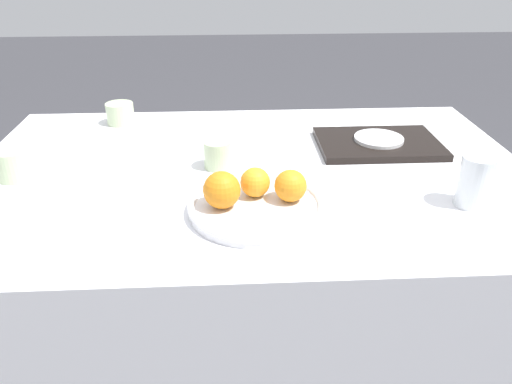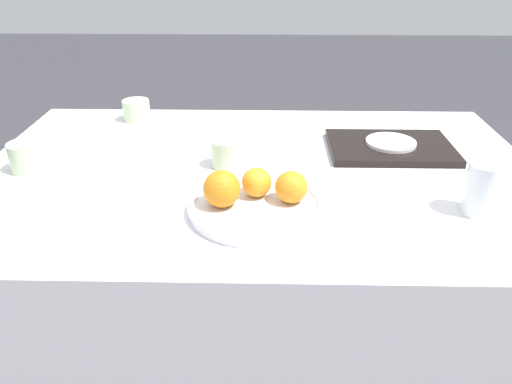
{
  "view_description": "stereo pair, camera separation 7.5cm",
  "coord_description": "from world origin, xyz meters",
  "px_view_note": "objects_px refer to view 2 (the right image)",
  "views": [
    {
      "loc": [
        -0.05,
        -1.19,
        1.3
      ],
      "look_at": [
        -0.0,
        -0.23,
        0.79
      ],
      "focal_mm": 35.0,
      "sensor_mm": 36.0,
      "label": 1
    },
    {
      "loc": [
        0.02,
        -1.19,
        1.3
      ],
      "look_at": [
        -0.0,
        -0.23,
        0.79
      ],
      "focal_mm": 35.0,
      "sensor_mm": 36.0,
      "label": 2
    }
  ],
  "objects_px": {
    "orange_1": "(222,189)",
    "serving_tray": "(390,147)",
    "orange_0": "(257,182)",
    "cup_0": "(27,157)",
    "side_plate": "(391,142)",
    "water_glass": "(482,189)",
    "cup_2": "(225,154)",
    "fruit_platter": "(256,206)",
    "orange_2": "(291,187)",
    "cup_1": "(136,110)"
  },
  "relations": [
    {
      "from": "orange_1",
      "to": "serving_tray",
      "type": "distance_m",
      "value": 0.58
    },
    {
      "from": "orange_0",
      "to": "cup_0",
      "type": "bearing_deg",
      "value": 164.67
    },
    {
      "from": "side_plate",
      "to": "cup_0",
      "type": "bearing_deg",
      "value": -171.15
    },
    {
      "from": "cup_0",
      "to": "side_plate",
      "type": "bearing_deg",
      "value": 8.85
    },
    {
      "from": "water_glass",
      "to": "cup_2",
      "type": "xyz_separation_m",
      "value": [
        -0.58,
        0.24,
        -0.02
      ]
    },
    {
      "from": "orange_0",
      "to": "cup_2",
      "type": "xyz_separation_m",
      "value": [
        -0.09,
        0.2,
        -0.02
      ]
    },
    {
      "from": "water_glass",
      "to": "serving_tray",
      "type": "bearing_deg",
      "value": 108.5
    },
    {
      "from": "fruit_platter",
      "to": "orange_2",
      "type": "distance_m",
      "value": 0.09
    },
    {
      "from": "cup_1",
      "to": "cup_2",
      "type": "relative_size",
      "value": 1.2
    },
    {
      "from": "orange_1",
      "to": "cup_1",
      "type": "relative_size",
      "value": 0.94
    },
    {
      "from": "orange_2",
      "to": "side_plate",
      "type": "bearing_deg",
      "value": 49.05
    },
    {
      "from": "serving_tray",
      "to": "cup_2",
      "type": "height_order",
      "value": "cup_2"
    },
    {
      "from": "fruit_platter",
      "to": "side_plate",
      "type": "distance_m",
      "value": 0.52
    },
    {
      "from": "side_plate",
      "to": "water_glass",
      "type": "bearing_deg",
      "value": -71.5
    },
    {
      "from": "water_glass",
      "to": "orange_2",
      "type": "bearing_deg",
      "value": 178.68
    },
    {
      "from": "orange_1",
      "to": "serving_tray",
      "type": "height_order",
      "value": "orange_1"
    },
    {
      "from": "water_glass",
      "to": "side_plate",
      "type": "xyz_separation_m",
      "value": [
        -0.12,
        0.35,
        -0.03
      ]
    },
    {
      "from": "water_glass",
      "to": "cup_0",
      "type": "relative_size",
      "value": 1.33
    },
    {
      "from": "orange_1",
      "to": "serving_tray",
      "type": "xyz_separation_m",
      "value": [
        0.45,
        0.36,
        -0.05
      ]
    },
    {
      "from": "orange_0",
      "to": "cup_1",
      "type": "bearing_deg",
      "value": 126.17
    },
    {
      "from": "orange_0",
      "to": "water_glass",
      "type": "xyz_separation_m",
      "value": [
        0.49,
        -0.04,
        0.01
      ]
    },
    {
      "from": "orange_2",
      "to": "cup_1",
      "type": "bearing_deg",
      "value": 129.71
    },
    {
      "from": "orange_1",
      "to": "side_plate",
      "type": "relative_size",
      "value": 0.58
    },
    {
      "from": "fruit_platter",
      "to": "orange_2",
      "type": "bearing_deg",
      "value": 11.03
    },
    {
      "from": "orange_1",
      "to": "cup_2",
      "type": "xyz_separation_m",
      "value": [
        -0.01,
        0.25,
        -0.02
      ]
    },
    {
      "from": "orange_1",
      "to": "orange_2",
      "type": "height_order",
      "value": "orange_1"
    },
    {
      "from": "fruit_platter",
      "to": "serving_tray",
      "type": "height_order",
      "value": "fruit_platter"
    },
    {
      "from": "orange_2",
      "to": "cup_2",
      "type": "distance_m",
      "value": 0.28
    },
    {
      "from": "orange_0",
      "to": "orange_2",
      "type": "relative_size",
      "value": 0.94
    },
    {
      "from": "orange_0",
      "to": "fruit_platter",
      "type": "bearing_deg",
      "value": -90.61
    },
    {
      "from": "cup_1",
      "to": "orange_1",
      "type": "bearing_deg",
      "value": -61.21
    },
    {
      "from": "serving_tray",
      "to": "cup_1",
      "type": "relative_size",
      "value": 3.95
    },
    {
      "from": "fruit_platter",
      "to": "cup_0",
      "type": "distance_m",
      "value": 0.63
    },
    {
      "from": "orange_2",
      "to": "cup_0",
      "type": "bearing_deg",
      "value": 164.25
    },
    {
      "from": "orange_0",
      "to": "orange_1",
      "type": "bearing_deg",
      "value": -147.54
    },
    {
      "from": "fruit_platter",
      "to": "cup_0",
      "type": "bearing_deg",
      "value": 161.02
    },
    {
      "from": "cup_2",
      "to": "side_plate",
      "type": "bearing_deg",
      "value": 14.12
    },
    {
      "from": "serving_tray",
      "to": "cup_2",
      "type": "bearing_deg",
      "value": -165.88
    },
    {
      "from": "orange_2",
      "to": "orange_0",
      "type": "bearing_deg",
      "value": 161.12
    },
    {
      "from": "orange_0",
      "to": "water_glass",
      "type": "bearing_deg",
      "value": -4.18
    },
    {
      "from": "cup_1",
      "to": "fruit_platter",
      "type": "bearing_deg",
      "value": -55.8
    },
    {
      "from": "side_plate",
      "to": "cup_1",
      "type": "distance_m",
      "value": 0.82
    },
    {
      "from": "serving_tray",
      "to": "orange_2",
      "type": "bearing_deg",
      "value": -130.95
    },
    {
      "from": "orange_2",
      "to": "cup_2",
      "type": "height_order",
      "value": "orange_2"
    },
    {
      "from": "orange_0",
      "to": "side_plate",
      "type": "height_order",
      "value": "orange_0"
    },
    {
      "from": "water_glass",
      "to": "orange_0",
      "type": "bearing_deg",
      "value": 175.82
    },
    {
      "from": "orange_0",
      "to": "side_plate",
      "type": "bearing_deg",
      "value": 40.16
    },
    {
      "from": "fruit_platter",
      "to": "serving_tray",
      "type": "xyz_separation_m",
      "value": [
        0.38,
        0.36,
        -0.0
      ]
    },
    {
      "from": "side_plate",
      "to": "cup_2",
      "type": "xyz_separation_m",
      "value": [
        -0.46,
        -0.12,
        0.01
      ]
    },
    {
      "from": "serving_tray",
      "to": "cup_2",
      "type": "distance_m",
      "value": 0.48
    }
  ]
}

